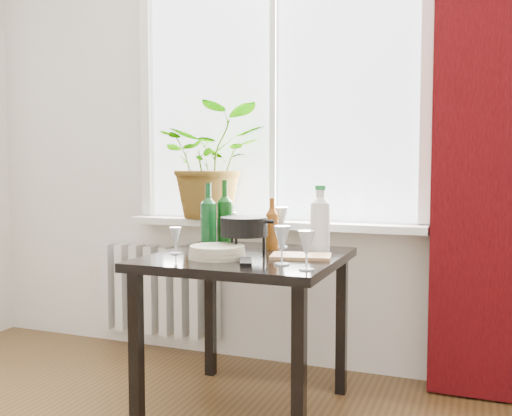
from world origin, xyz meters
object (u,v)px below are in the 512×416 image
at_px(wine_bottle_right, 225,213).
at_px(wineglass_far_right, 307,250).
at_px(cleaning_bottle, 320,217).
at_px(cutting_board, 301,256).
at_px(wineglass_back_center, 280,226).
at_px(wineglass_back_left, 230,229).
at_px(fondue_pot, 244,235).
at_px(table, 247,274).
at_px(potted_plant, 212,162).
at_px(radiator, 159,290).
at_px(wineglass_front_left, 176,240).
at_px(wine_bottle_left, 208,215).
at_px(wineglass_front_right, 282,245).
at_px(plate_stack, 217,252).
at_px(bottle_amber, 272,223).
at_px(tv_remote, 246,262).

height_order(wine_bottle_right, wineglass_far_right, wine_bottle_right).
distance_m(cleaning_bottle, cutting_board, 0.27).
height_order(wineglass_back_center, wineglass_back_left, wineglass_back_center).
relative_size(wineglass_far_right, fondue_pot, 0.63).
height_order(table, potted_plant, potted_plant).
height_order(radiator, wine_bottle_right, wine_bottle_right).
height_order(table, wineglass_back_center, wineglass_back_center).
relative_size(potted_plant, wineglass_far_right, 4.15).
relative_size(wineglass_far_right, wineglass_front_left, 1.26).
distance_m(wine_bottle_left, wineglass_front_right, 0.60).
bearing_deg(wineglass_back_left, wine_bottle_left, -116.04).
height_order(potted_plant, wineglass_back_center, potted_plant).
bearing_deg(wine_bottle_right, wineglass_front_left, -112.63).
bearing_deg(potted_plant, wineglass_back_center, -31.10).
distance_m(wine_bottle_left, plate_stack, 0.34).
xyz_separation_m(wine_bottle_right, wineglass_far_right, (0.57, -0.47, -0.09)).
relative_size(wine_bottle_right, wineglass_front_right, 2.09).
relative_size(plate_stack, fondue_pot, 1.01).
bearing_deg(wineglass_front_left, fondue_pot, 22.74).
height_order(radiator, wineglass_front_right, wineglass_front_right).
bearing_deg(cleaning_bottle, wineglass_front_left, -151.89).
height_order(table, cleaning_bottle, cleaning_bottle).
distance_m(bottle_amber, plate_stack, 0.39).
height_order(wineglass_far_right, fondue_pot, fondue_pot).
xyz_separation_m(table, wine_bottle_left, (-0.26, 0.12, 0.26)).
bearing_deg(cutting_board, table, -179.09).
bearing_deg(wineglass_back_left, tv_remote, -59.60).
bearing_deg(fondue_pot, wineglass_front_right, -17.09).
xyz_separation_m(table, plate_stack, (-0.08, -0.14, 0.12)).
bearing_deg(table, wineglass_back_left, 127.91).
bearing_deg(wineglass_front_left, tv_remote, -19.04).
bearing_deg(bottle_amber, wineglass_back_center, 83.16).
bearing_deg(wine_bottle_left, wineglass_far_right, -32.97).
distance_m(potted_plant, cleaning_bottle, 0.89).
relative_size(wine_bottle_left, wineglass_front_right, 2.01).
bearing_deg(tv_remote, wineglass_front_right, -8.89).
bearing_deg(radiator, cleaning_bottle, -19.57).
distance_m(radiator, wineglass_back_left, 0.88).
relative_size(potted_plant, wineglass_front_left, 5.23).
relative_size(potted_plant, wineglass_front_right, 4.02).
bearing_deg(wine_bottle_right, radiator, 146.13).
height_order(table, bottle_amber, bottle_amber).
height_order(tv_remote, cutting_board, tv_remote).
bearing_deg(plate_stack, table, 59.39).
bearing_deg(wineglass_back_left, wineglass_front_right, -46.14).
xyz_separation_m(wine_bottle_left, bottle_amber, (0.30, 0.09, -0.04)).
distance_m(potted_plant, wineglass_far_right, 1.27).
bearing_deg(fondue_pot, cutting_board, 19.26).
distance_m(radiator, wine_bottle_right, 0.95).
relative_size(radiator, wineglass_front_right, 4.85).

